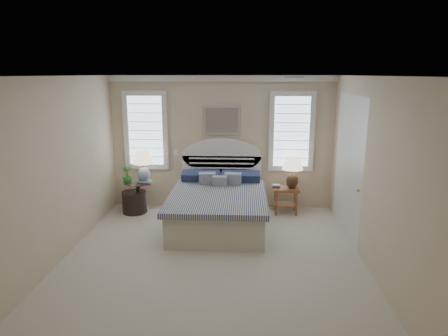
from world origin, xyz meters
The scene contains 21 objects.
floor centered at (0.00, 0.00, 0.00)m, with size 4.50×5.00×0.01m, color beige.
ceiling centered at (0.00, 0.00, 2.70)m, with size 4.50×5.00×0.01m, color white.
wall_back centered at (0.00, 2.50, 1.35)m, with size 4.50×0.02×2.70m, color #C9B097.
wall_left centered at (-2.25, 0.00, 1.35)m, with size 0.02×5.00×2.70m, color #C9B097.
wall_right centered at (2.25, 0.00, 1.35)m, with size 0.02×5.00×2.70m, color #C9B097.
crown_molding centered at (0.00, 2.46, 2.64)m, with size 4.50×0.08×0.12m, color white.
hvac_vent centered at (1.20, 0.80, 2.68)m, with size 0.30×0.20×0.02m, color #B2B2B2.
switch_plate centered at (-0.95, 2.48, 1.15)m, with size 0.08×0.01×0.12m, color white.
window_left centered at (-1.55, 2.48, 1.60)m, with size 0.90×0.06×1.60m, color silver.
window_right centered at (1.40, 2.48, 1.60)m, with size 0.90×0.06×1.60m, color silver.
painting centered at (0.00, 2.46, 1.82)m, with size 0.74×0.04×0.58m, color silver.
closet_door centered at (2.23, 1.20, 1.20)m, with size 0.02×1.80×2.40m, color silver.
bed centered at (0.00, 1.46, 0.39)m, with size 1.72×2.28×1.47m.
side_table_left centered at (-1.65, 2.05, 0.39)m, with size 0.56×0.56×0.63m.
nightstand_right centered at (1.30, 2.15, 0.39)m, with size 0.50×0.40×0.53m.
floor_pot centered at (-1.73, 2.01, 0.22)m, with size 0.48×0.48×0.43m, color black.
lamp_left centered at (-1.53, 2.06, 1.03)m, with size 0.52×0.52×0.65m.
lamp_right centered at (1.41, 2.12, 0.93)m, with size 0.49×0.49×0.66m.
potted_plant centered at (-1.83, 1.95, 0.80)m, with size 0.19×0.19×0.34m, color #38772F.
books_left centered at (-1.45, 1.85, 0.66)m, with size 0.22×0.17×0.06m.
books_right centered at (1.10, 2.12, 0.56)m, with size 0.16×0.12×0.07m.
Camera 1 is at (0.47, -5.51, 2.73)m, focal length 32.00 mm.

